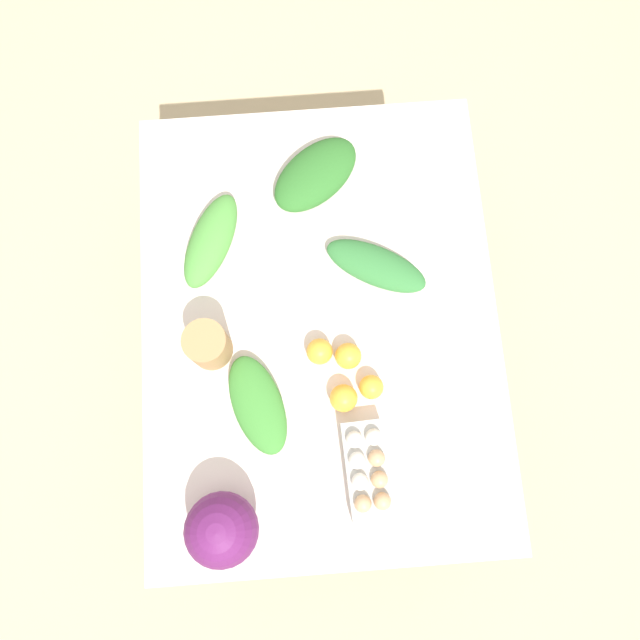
% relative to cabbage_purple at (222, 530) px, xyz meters
% --- Properties ---
extents(ground_plane, '(8.00, 8.00, 0.00)m').
position_rel_cabbage_purple_xyz_m(ground_plane, '(0.52, -0.28, -0.87)').
color(ground_plane, '#C6B289').
extents(dining_table, '(1.31, 0.99, 0.78)m').
position_rel_cabbage_purple_xyz_m(dining_table, '(0.52, -0.28, -0.19)').
color(dining_table, silver).
rests_on(dining_table, ground_plane).
extents(cabbage_purple, '(0.18, 0.18, 0.18)m').
position_rel_cabbage_purple_xyz_m(cabbage_purple, '(0.00, 0.00, 0.00)').
color(cabbage_purple, '#601E5B').
rests_on(cabbage_purple, dining_table).
extents(egg_carton, '(0.25, 0.12, 0.09)m').
position_rel_cabbage_purple_xyz_m(egg_carton, '(0.11, -0.37, -0.05)').
color(egg_carton, '#B7B7B2').
rests_on(egg_carton, dining_table).
extents(paper_bag, '(0.12, 0.12, 0.14)m').
position_rel_cabbage_purple_xyz_m(paper_bag, '(0.47, 0.02, -0.02)').
color(paper_bag, '#A87F51').
rests_on(paper_bag, dining_table).
extents(greens_bunch_beet_tops, '(0.24, 0.31, 0.06)m').
position_rel_cabbage_purple_xyz_m(greens_bunch_beet_tops, '(0.66, -0.45, -0.06)').
color(greens_bunch_beet_tops, '#337538').
rests_on(greens_bunch_beet_tops, dining_table).
extents(greens_bunch_kale, '(0.31, 0.22, 0.07)m').
position_rel_cabbage_purple_xyz_m(greens_bunch_kale, '(0.77, 0.01, -0.05)').
color(greens_bunch_kale, '#4C933D').
rests_on(greens_bunch_kale, dining_table).
extents(greens_bunch_dandelion, '(0.31, 0.32, 0.08)m').
position_rel_cabbage_purple_xyz_m(greens_bunch_dandelion, '(0.95, -0.30, -0.05)').
color(greens_bunch_dandelion, '#2D6B28').
rests_on(greens_bunch_dandelion, dining_table).
extents(greens_bunch_scallion, '(0.30, 0.21, 0.06)m').
position_rel_cabbage_purple_xyz_m(greens_bunch_scallion, '(0.30, -0.10, -0.06)').
color(greens_bunch_scallion, '#3D8433').
rests_on(greens_bunch_scallion, dining_table).
extents(orange_0, '(0.07, 0.07, 0.07)m').
position_rel_cabbage_purple_xyz_m(orange_0, '(0.41, -0.35, -0.06)').
color(orange_0, '#F9A833').
rests_on(orange_0, dining_table).
extents(orange_1, '(0.07, 0.07, 0.07)m').
position_rel_cabbage_purple_xyz_m(orange_1, '(0.43, -0.27, -0.06)').
color(orange_1, '#F9A833').
rests_on(orange_1, dining_table).
extents(orange_2, '(0.07, 0.07, 0.07)m').
position_rel_cabbage_purple_xyz_m(orange_2, '(0.30, -0.33, -0.05)').
color(orange_2, '#F9A833').
rests_on(orange_2, dining_table).
extents(orange_3, '(0.07, 0.07, 0.07)m').
position_rel_cabbage_purple_xyz_m(orange_3, '(0.33, -0.40, -0.06)').
color(orange_3, '#F9A833').
rests_on(orange_3, dining_table).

